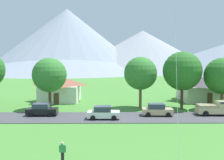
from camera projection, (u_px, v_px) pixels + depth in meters
The scene contains 15 objects.
road_strip at pixel (107, 117), 34.91m from camera, with size 160.00×6.56×0.08m, color #424247.
mountain_west_ridge at pixel (142, 51), 167.12m from camera, with size 95.09×95.09×26.30m, color #8E939E.
mountain_far_west_ridge at pixel (66, 56), 156.20m from camera, with size 105.69×105.69×19.37m, color gray.
mountain_central_ridge at pixel (67, 40), 164.50m from camera, with size 101.87×101.87×39.79m, color gray.
house_leftmost at pixel (202, 88), 49.05m from camera, with size 8.51×8.58×4.53m.
house_left_center at pixel (60, 88), 48.63m from camera, with size 7.57×7.93×4.65m.
tree_near_left at pixel (182, 71), 40.71m from camera, with size 6.16×6.16×9.14m.
tree_left_of_center at pixel (141, 73), 41.52m from camera, with size 5.35×5.35×8.32m.
tree_center at pixel (50, 75), 40.40m from camera, with size 5.40×5.40×8.15m.
tree_right_of_center at pixel (222, 76), 39.82m from camera, with size 5.65×5.65×8.15m.
parked_car_white_west_end at pixel (103, 113), 33.86m from camera, with size 4.22×2.12×1.68m.
parked_car_black_mid_west at pixel (42, 110), 35.89m from camera, with size 4.22×2.11×1.68m.
parked_car_tan_mid_east at pixel (157, 110), 35.81m from camera, with size 4.27×2.22×1.68m.
pickup_truck_sand_west_side at pixel (216, 108), 36.27m from camera, with size 5.24×2.40×1.99m.
watcher_person at pixel (63, 152), 19.53m from camera, with size 0.56×0.24×1.68m.
Camera 1 is at (0.47, -7.97, 7.91)m, focal length 41.32 mm.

